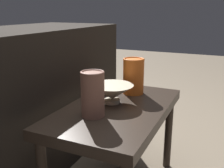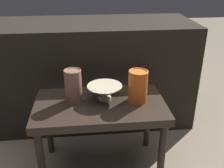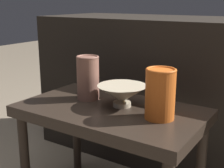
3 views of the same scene
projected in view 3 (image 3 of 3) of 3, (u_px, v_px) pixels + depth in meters
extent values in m
cube|color=#2D231C|center=(110.00, 113.00, 1.10)|extent=(0.65, 0.38, 0.04)
cylinder|color=#2D231C|center=(25.00, 160.00, 1.18)|extent=(0.04, 0.04, 0.36)
cylinder|color=#2D231C|center=(77.00, 132.00, 1.43)|extent=(0.04, 0.04, 0.36)
cylinder|color=#2D231C|center=(201.00, 168.00, 1.13)|extent=(0.04, 0.04, 0.36)
cube|color=black|center=(170.00, 88.00, 1.54)|extent=(1.29, 0.50, 0.69)
cylinder|color=#C1B293|center=(122.00, 104.00, 1.11)|extent=(0.06, 0.06, 0.02)
cone|color=#C1B293|center=(122.00, 94.00, 1.10)|extent=(0.18, 0.18, 0.06)
cylinder|color=brown|center=(88.00, 78.00, 1.17)|extent=(0.08, 0.08, 0.16)
torus|color=brown|center=(88.00, 57.00, 1.15)|extent=(0.09, 0.09, 0.01)
cylinder|color=orange|center=(160.00, 95.00, 0.97)|extent=(0.09, 0.09, 0.16)
torus|color=orange|center=(161.00, 70.00, 0.95)|extent=(0.10, 0.10, 0.01)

